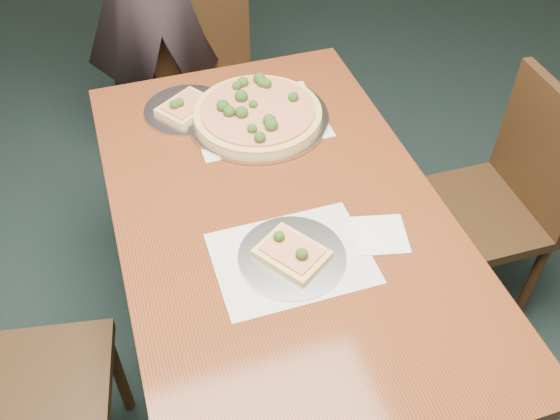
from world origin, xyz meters
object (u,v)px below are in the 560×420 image
object	(u,v)px
pizza_pan	(257,113)
slice_plate_far	(186,108)
slice_plate_near	(292,255)
chair_right	(499,197)
dining_table	(280,232)
chair_far	(207,75)

from	to	relation	value
pizza_pan	slice_plate_far	distance (m)	0.24
slice_plate_near	slice_plate_far	distance (m)	0.72
pizza_pan	chair_right	bearing A→B (deg)	-26.27
chair_right	slice_plate_far	xyz separation A→B (m)	(-0.95, 0.48, 0.25)
dining_table	pizza_pan	distance (m)	0.44
slice_plate_near	slice_plate_far	size ratio (longest dim) A/B	1.00
dining_table	pizza_pan	size ratio (longest dim) A/B	3.27
chair_right	pizza_pan	xyz separation A→B (m)	(-0.74, 0.37, 0.26)
chair_far	chair_right	world-z (taller)	same
chair_right	pizza_pan	bearing A→B (deg)	-115.20
pizza_pan	slice_plate_far	bearing A→B (deg)	152.09
dining_table	slice_plate_near	bearing A→B (deg)	-97.91
pizza_pan	slice_plate_near	bearing A→B (deg)	-97.83
slice_plate_far	pizza_pan	bearing A→B (deg)	-27.91
chair_far	slice_plate_near	xyz separation A→B (m)	(-0.04, -1.25, 0.25)
pizza_pan	slice_plate_near	world-z (taller)	pizza_pan
chair_right	slice_plate_near	xyz separation A→B (m)	(-0.82, -0.23, 0.25)
chair_far	chair_right	xyz separation A→B (m)	(0.78, -1.02, 0.00)
pizza_pan	slice_plate_near	xyz separation A→B (m)	(-0.08, -0.59, -0.01)
pizza_pan	dining_table	bearing A→B (deg)	-97.80
slice_plate_near	chair_right	bearing A→B (deg)	15.49
chair_far	pizza_pan	size ratio (longest dim) A/B	1.98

